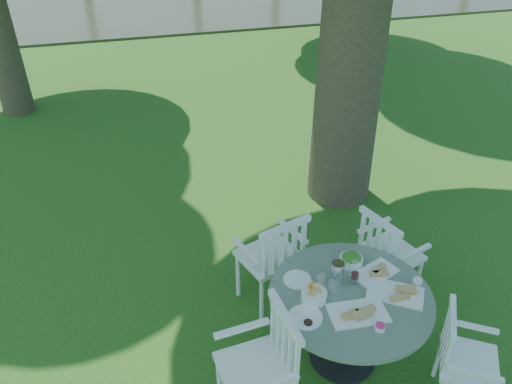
# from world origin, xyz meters

# --- Properties ---
(ground) EXTENTS (140.00, 140.00, 0.00)m
(ground) POSITION_xyz_m (0.00, 0.00, 0.00)
(ground) COLOR #143E0C
(ground) RESTS_ON ground
(table) EXTENTS (1.27, 1.27, 0.73)m
(table) POSITION_xyz_m (0.36, -1.22, 0.57)
(table) COLOR black
(table) RESTS_ON ground
(chair_ne) EXTENTS (0.58, 0.60, 0.97)m
(chair_ne) POSITION_xyz_m (0.97, -0.65, 0.57)
(chair_ne) COLOR white
(chair_ne) RESTS_ON ground
(chair_nw) EXTENTS (0.63, 0.61, 1.01)m
(chair_nw) POSITION_xyz_m (-0.01, -0.48, 0.59)
(chair_nw) COLOR white
(chair_nw) RESTS_ON ground
(chair_sw) EXTENTS (0.52, 0.55, 1.01)m
(chair_sw) POSITION_xyz_m (-0.41, -1.55, 0.59)
(chair_sw) COLOR white
(chair_sw) RESTS_ON ground
(chair_se) EXTENTS (0.59, 0.60, 0.88)m
(chair_se) POSITION_xyz_m (0.96, -1.81, 0.52)
(chair_se) COLOR white
(chair_se) RESTS_ON ground
(tableware) EXTENTS (1.14, 0.84, 0.21)m
(tableware) POSITION_xyz_m (0.34, -1.17, 0.77)
(tableware) COLOR white
(tableware) RESTS_ON table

